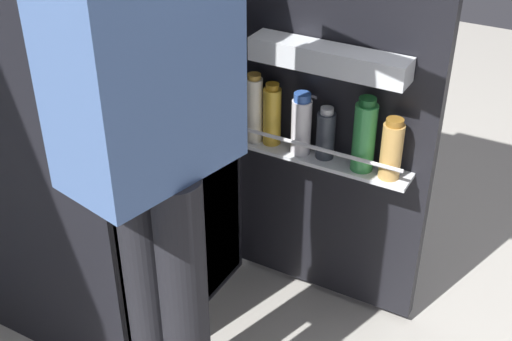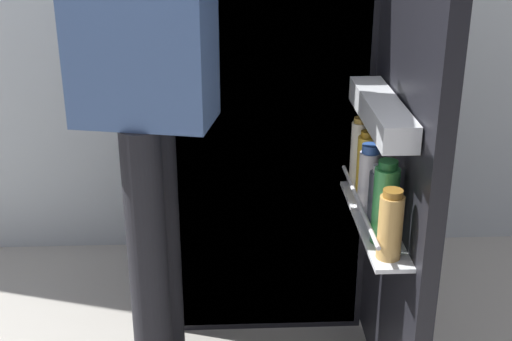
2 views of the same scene
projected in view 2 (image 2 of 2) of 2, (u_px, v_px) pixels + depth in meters
The scene contains 2 objects.
refrigerator at pixel (270, 84), 2.44m from camera, with size 0.72×1.30×1.66m.
person at pixel (147, 62), 1.92m from camera, with size 0.55×0.76×1.71m.
Camera 2 is at (-0.13, -1.84, 1.49)m, focal length 48.84 mm.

